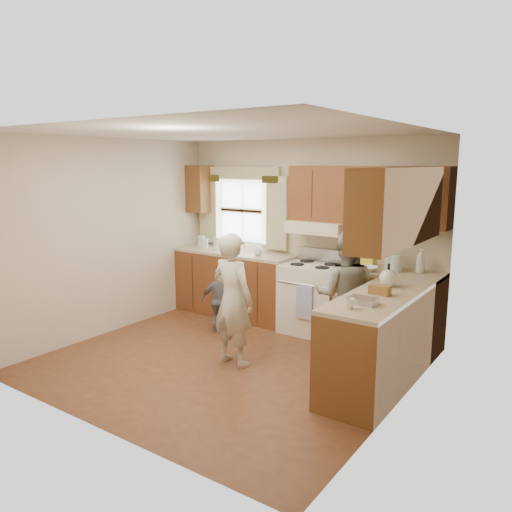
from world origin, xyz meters
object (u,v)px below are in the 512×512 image
Objects in this scene: woman_left at (233,300)px; woman_right at (345,295)px; stove at (314,297)px; child at (220,300)px.

woman_left is 1.00× the size of woman_right.
stove is 1.22m from child.
woman_right reaches higher than child.
woman_right is (0.70, -0.59, 0.26)m from stove.
stove is 1.49m from woman_left.
child is at bearing -38.42° from woman_left.
woman_left reaches higher than woman_right.
stove is 0.73× the size of woman_right.
stove reaches higher than child.
child is (-0.98, -0.72, -0.04)m from stove.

